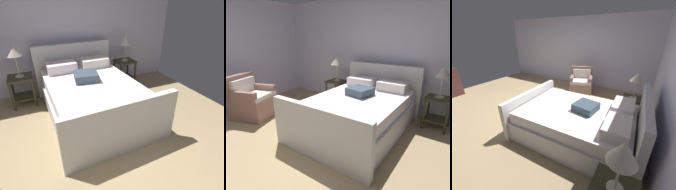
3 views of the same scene
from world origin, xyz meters
TOP-DOWN VIEW (x-y plane):
  - ground_plane at (0.00, 0.00)m, footprint 5.53×6.19m
  - wall_back at (0.00, 3.16)m, footprint 5.65×0.12m
  - bed at (0.32, 1.83)m, footprint 1.74×2.39m
  - nightstand_right at (1.47, 2.74)m, footprint 0.44×0.44m
  - table_lamp_right at (1.47, 2.74)m, footprint 0.26×0.26m
  - nightstand_left at (-0.83, 2.65)m, footprint 0.44×0.44m
  - table_lamp_left at (-0.83, 2.65)m, footprint 0.29×0.29m
  - armchair at (-1.79, 0.93)m, footprint 0.94×0.93m

SIDE VIEW (x-z plane):
  - ground_plane at x=0.00m, z-range -0.02..0.00m
  - bed at x=0.32m, z-range -0.20..0.89m
  - armchair at x=-1.79m, z-range -0.10..0.80m
  - nightstand_right at x=1.47m, z-range 0.10..0.70m
  - nightstand_left at x=-0.83m, z-range 0.10..0.70m
  - table_lamp_right at x=1.47m, z-range 0.77..1.34m
  - table_lamp_left at x=-0.83m, z-range 0.78..1.37m
  - wall_back at x=0.00m, z-range 0.00..2.55m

